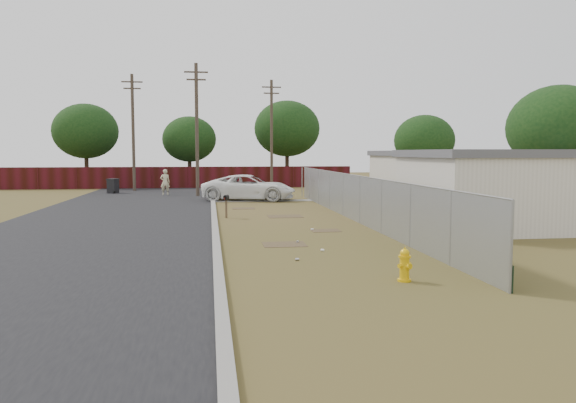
{
  "coord_description": "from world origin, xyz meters",
  "views": [
    {
      "loc": [
        -3.19,
        -22.92,
        2.99
      ],
      "look_at": [
        -0.19,
        -1.52,
        1.1
      ],
      "focal_mm": 35.0,
      "sensor_mm": 36.0,
      "label": 1
    }
  ],
  "objects": [
    {
      "name": "scattered_litter",
      "position": [
        -0.06,
        -5.17,
        0.04
      ],
      "size": [
        1.63,
        6.02,
        0.07
      ],
      "color": "white",
      "rests_on": "ground"
    },
    {
      "name": "pickup_truck",
      "position": [
        -0.74,
        12.12,
        0.8
      ],
      "size": [
        6.24,
        3.93,
        1.61
      ],
      "primitive_type": "imported",
      "rotation": [
        0.0,
        0.0,
        1.34
      ],
      "color": "white",
      "rests_on": "ground"
    },
    {
      "name": "street",
      "position": [
        -6.76,
        8.05,
        0.02
      ],
      "size": [
        15.1,
        60.0,
        0.12
      ],
      "color": "black",
      "rests_on": "ground"
    },
    {
      "name": "utility_poles",
      "position": [
        -3.67,
        20.67,
        4.69
      ],
      "size": [
        12.6,
        8.24,
        9.0
      ],
      "color": "#483930",
      "rests_on": "ground"
    },
    {
      "name": "ground",
      "position": [
        0.0,
        0.0,
        0.0
      ],
      "size": [
        120.0,
        120.0,
        0.0
      ],
      "primitive_type": "plane",
      "color": "brown",
      "rests_on": "ground"
    },
    {
      "name": "privacy_fence",
      "position": [
        -6.0,
        25.0,
        0.9
      ],
      "size": [
        30.0,
        0.12,
        1.8
      ],
      "primitive_type": "cube",
      "color": "#420E14",
      "rests_on": "ground"
    },
    {
      "name": "fire_hydrant",
      "position": [
        1.28,
        -10.58,
        0.38
      ],
      "size": [
        0.43,
        0.43,
        0.8
      ],
      "color": "#E0B00B",
      "rests_on": "ground"
    },
    {
      "name": "pedestrian",
      "position": [
        -6.28,
        17.21,
        0.91
      ],
      "size": [
        0.72,
        0.52,
        1.83
      ],
      "primitive_type": "imported",
      "rotation": [
        0.0,
        0.0,
        3.28
      ],
      "color": "beige",
      "rests_on": "ground"
    },
    {
      "name": "houses",
      "position": [
        9.7,
        3.13,
        1.56
      ],
      "size": [
        9.3,
        17.24,
        3.1
      ],
      "color": "silver",
      "rests_on": "ground"
    },
    {
      "name": "trash_bin",
      "position": [
        -10.21,
        19.49,
        0.56
      ],
      "size": [
        0.92,
        0.99,
        1.08
      ],
      "color": "black",
      "rests_on": "ground"
    },
    {
      "name": "horizon_trees",
      "position": [
        0.84,
        23.56,
        4.63
      ],
      "size": [
        33.32,
        31.94,
        7.78
      ],
      "color": "#382819",
      "rests_on": "ground"
    },
    {
      "name": "mailbox",
      "position": [
        -2.44,
        2.77,
        0.84
      ],
      "size": [
        0.29,
        0.46,
        1.06
      ],
      "color": "brown",
      "rests_on": "ground"
    },
    {
      "name": "chainlink_fence",
      "position": [
        3.12,
        1.03,
        0.8
      ],
      "size": [
        0.1,
        27.06,
        2.02
      ],
      "color": "gray",
      "rests_on": "ground"
    }
  ]
}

